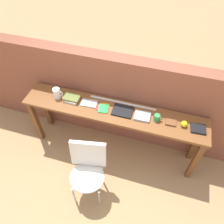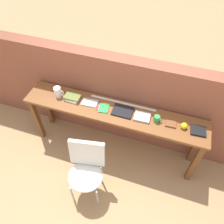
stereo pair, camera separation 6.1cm
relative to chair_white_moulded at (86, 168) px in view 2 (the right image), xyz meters
The scene contains 15 objects.
ground_plane 0.69m from the chair_white_moulded, 75.37° to the left, with size 40.00×40.00×0.00m, color tan.
brick_wall_back 1.10m from the chair_white_moulded, 84.01° to the left, with size 6.00×0.20×1.48m, color brown.
sideboard 0.77m from the chair_white_moulded, 81.26° to the left, with size 2.50×0.44×0.88m.
chair_white_moulded is the anchor object (origin of this frame).
pitcher_white 1.11m from the chair_white_moulded, 133.17° to the left, with size 0.14×0.10×0.18m.
book_stack_leftmost 0.97m from the chair_white_moulded, 122.87° to the left, with size 0.22×0.16×0.06m.
magazine_cycling 0.87m from the chair_white_moulded, 107.32° to the left, with size 0.22×0.14×0.01m, color #9E9EA3.
pamphlet_pile_colourful 0.81m from the chair_white_moulded, 91.79° to the left, with size 0.17×0.19×0.01m.
book_open_centre 0.87m from the chair_white_moulded, 72.34° to the left, with size 0.27×0.21×0.02m, color black.
book_grey_hardcover 0.96m from the chair_white_moulded, 55.29° to the left, with size 0.21×0.17×0.03m, color #9E9EA3.
mug 1.08m from the chair_white_moulded, 46.60° to the left, with size 0.11×0.08×0.09m.
leather_journal_brown 1.19m from the chair_white_moulded, 39.98° to the left, with size 0.13×0.10×0.02m, color brown.
sports_ball_small 1.32m from the chair_white_moulded, 35.36° to the left, with size 0.08×0.08×0.08m, color yellow.
book_repair_rightmost 1.45m from the chair_white_moulded, 31.20° to the left, with size 0.18×0.15×0.03m, color black.
ruler_metal_back_edge 0.99m from the chair_white_moulded, 77.79° to the left, with size 0.92×0.03×0.00m, color silver.
Camera 2 is at (0.60, -1.55, 3.02)m, focal length 35.00 mm.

